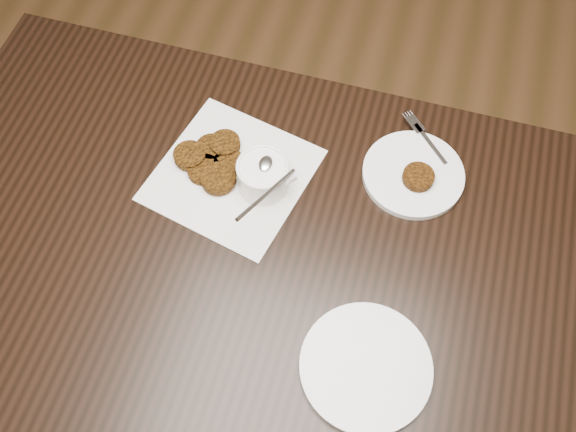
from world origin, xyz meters
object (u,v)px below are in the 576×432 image
object	(u,v)px
sauce_ramekin	(262,166)
plate_with_patty	(414,172)
table	(274,339)
napkin	(232,175)
plate_empty	(366,367)

from	to	relation	value
sauce_ramekin	plate_with_patty	bearing A→B (deg)	20.37
table	napkin	distance (m)	0.44
plate_empty	table	bearing A→B (deg)	150.48
table	plate_with_patty	distance (m)	0.53
table	napkin	world-z (taller)	napkin
napkin	sauce_ramekin	xyz separation A→B (m)	(0.07, -0.01, 0.07)
plate_with_patty	plate_empty	xyz separation A→B (m)	(-0.01, -0.40, -0.01)
plate_with_patty	plate_empty	size ratio (longest dim) A/B	0.89
plate_with_patty	plate_empty	bearing A→B (deg)	-90.94
napkin	sauce_ramekin	world-z (taller)	sauce_ramekin
sauce_ramekin	plate_with_patty	world-z (taller)	sauce_ramekin
napkin	sauce_ramekin	distance (m)	0.10
napkin	sauce_ramekin	bearing A→B (deg)	-4.61
plate_empty	napkin	bearing A→B (deg)	138.21
napkin	plate_with_patty	world-z (taller)	plate_with_patty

